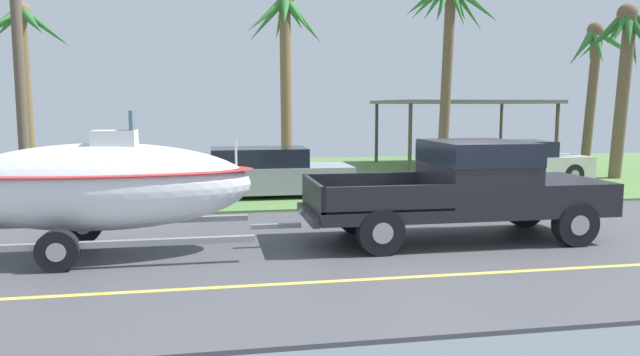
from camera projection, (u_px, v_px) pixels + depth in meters
ground at (345, 186)px, 19.00m from camera, size 36.00×22.00×0.11m
pickup_truck_towing at (474, 185)px, 11.26m from camera, size 5.76×2.08×1.86m
boat_on_trailer at (100, 186)px, 10.04m from camera, size 6.21×2.20×2.44m
parked_sedan_near at (513, 162)px, 19.60m from camera, size 4.72×1.81×1.38m
parked_sedan_far at (265, 173)px, 16.38m from camera, size 4.59×1.81×1.38m
carport_awning at (461, 103)px, 24.47m from camera, size 6.40×4.99×2.74m
palm_tree_near_left at (449, 21)px, 19.88m from camera, size 3.00×3.64×6.90m
palm_tree_near_right at (24, 46)px, 21.18m from camera, size 3.31×3.07×6.16m
palm_tree_mid at (594, 63)px, 23.75m from camera, size 2.53×2.74×5.81m
palm_tree_far_left at (286, 41)px, 22.38m from camera, size 3.21×2.60×6.83m
palm_tree_far_right at (627, 50)px, 19.89m from camera, size 2.77×3.07×5.88m
utility_pole at (16, 15)px, 13.53m from camera, size 0.24×1.80×8.81m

